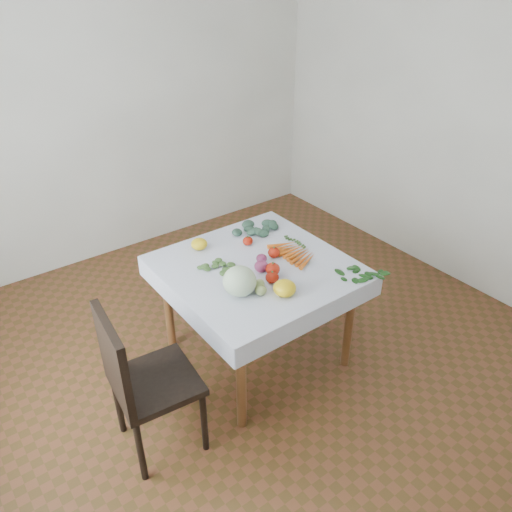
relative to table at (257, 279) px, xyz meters
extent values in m
plane|color=brown|center=(0.00, 0.00, -0.65)|extent=(4.00, 4.00, 0.00)
cube|color=white|center=(0.00, 2.00, 0.70)|extent=(4.00, 0.04, 2.70)
cube|color=brown|center=(0.00, 0.00, 0.08)|extent=(1.00, 1.00, 0.04)
cylinder|color=brown|center=(-0.44, -0.44, -0.30)|extent=(0.06, 0.06, 0.71)
cylinder|color=brown|center=(0.44, -0.44, -0.30)|extent=(0.06, 0.06, 0.71)
cylinder|color=brown|center=(-0.44, 0.44, -0.30)|extent=(0.06, 0.06, 0.71)
cylinder|color=brown|center=(0.44, 0.44, -0.30)|extent=(0.06, 0.06, 0.71)
cube|color=white|center=(0.00, 0.00, 0.10)|extent=(1.12, 1.12, 0.01)
cube|color=black|center=(-0.88, -0.25, -0.19)|extent=(0.47, 0.47, 0.04)
cube|color=black|center=(-1.07, -0.23, 0.07)|extent=(0.08, 0.44, 0.48)
cylinder|color=black|center=(-1.08, -0.42, -0.43)|extent=(0.04, 0.04, 0.44)
cylinder|color=black|center=(-0.71, -0.46, -0.43)|extent=(0.04, 0.04, 0.44)
cylinder|color=black|center=(-1.04, -0.05, -0.43)|extent=(0.04, 0.04, 0.44)
cylinder|color=black|center=(-0.67, -0.09, -0.43)|extent=(0.04, 0.04, 0.44)
ellipsoid|color=silver|center=(-0.26, -0.19, 0.19)|extent=(0.24, 0.24, 0.18)
ellipsoid|color=#AD1D0B|center=(0.11, 0.25, 0.13)|extent=(0.09, 0.09, 0.06)
ellipsoid|color=#AD1D0B|center=(0.15, 0.02, 0.14)|extent=(0.09, 0.09, 0.07)
ellipsoid|color=#AD1D0B|center=(0.02, -0.14, 0.14)|extent=(0.10, 0.10, 0.08)
ellipsoid|color=#AD1D0B|center=(-0.04, -0.21, 0.14)|extent=(0.10, 0.10, 0.07)
ellipsoid|color=yellow|center=(-0.18, 0.40, 0.14)|extent=(0.14, 0.14, 0.08)
ellipsoid|color=yellow|center=(-0.06, -0.35, 0.15)|extent=(0.16, 0.16, 0.09)
ellipsoid|color=#58193B|center=(-0.02, -0.07, 0.14)|extent=(0.10, 0.10, 0.08)
ellipsoid|color=#58193B|center=(0.05, 0.01, 0.13)|extent=(0.08, 0.08, 0.06)
ellipsoid|color=tan|center=(-0.17, -0.23, 0.13)|extent=(0.06, 0.06, 0.05)
ellipsoid|color=tan|center=(-0.19, -0.21, 0.13)|extent=(0.06, 0.06, 0.05)
ellipsoid|color=tan|center=(-0.19, -0.26, 0.13)|extent=(0.06, 0.06, 0.05)
ellipsoid|color=tan|center=(-0.13, -0.20, 0.13)|extent=(0.06, 0.06, 0.05)
ellipsoid|color=tan|center=(-0.26, -0.23, 0.13)|extent=(0.06, 0.06, 0.05)
cone|color=orange|center=(0.28, 0.09, 0.12)|extent=(0.20, 0.09, 0.03)
cone|color=orange|center=(0.28, 0.06, 0.12)|extent=(0.21, 0.08, 0.03)
cone|color=orange|center=(0.28, 0.03, 0.12)|extent=(0.21, 0.06, 0.03)
cone|color=orange|center=(0.28, -0.01, 0.12)|extent=(0.21, 0.04, 0.03)
cone|color=orange|center=(0.28, -0.04, 0.12)|extent=(0.21, 0.04, 0.03)
cone|color=orange|center=(0.28, -0.07, 0.12)|extent=(0.21, 0.06, 0.03)
cone|color=orange|center=(0.28, -0.10, 0.12)|extent=(0.21, 0.07, 0.03)
cone|color=orange|center=(0.28, -0.14, 0.12)|extent=(0.20, 0.09, 0.03)
cone|color=orange|center=(0.28, -0.17, 0.12)|extent=(0.20, 0.11, 0.03)
ellipsoid|color=#355743|center=(0.31, 0.39, 0.12)|extent=(0.07, 0.07, 0.04)
ellipsoid|color=#355743|center=(0.26, 0.42, 0.12)|extent=(0.07, 0.07, 0.04)
ellipsoid|color=#355743|center=(0.27, 0.35, 0.12)|extent=(0.07, 0.07, 0.04)
ellipsoid|color=#355743|center=(0.33, 0.42, 0.12)|extent=(0.07, 0.07, 0.04)
ellipsoid|color=#355743|center=(0.21, 0.40, 0.12)|extent=(0.07, 0.07, 0.04)
ellipsoid|color=#355743|center=(0.34, 0.34, 0.12)|extent=(0.07, 0.07, 0.04)
ellipsoid|color=#355743|center=(0.28, 0.47, 0.12)|extent=(0.07, 0.07, 0.04)
ellipsoid|color=#355743|center=(0.21, 0.33, 0.12)|extent=(0.07, 0.07, 0.04)
ellipsoid|color=#355743|center=(0.40, 0.40, 0.12)|extent=(0.07, 0.07, 0.04)
ellipsoid|color=#355743|center=(0.18, 0.45, 0.12)|extent=(0.07, 0.07, 0.04)
ellipsoid|color=#355743|center=(0.30, 0.28, 0.12)|extent=(0.07, 0.07, 0.04)
ellipsoid|color=#355743|center=(0.36, 0.49, 0.12)|extent=(0.07, 0.07, 0.04)
ellipsoid|color=#355743|center=(0.13, 0.36, 0.12)|extent=(0.07, 0.07, 0.04)
ellipsoid|color=#195119|center=(0.47, -0.49, 0.11)|extent=(0.06, 0.04, 0.01)
ellipsoid|color=#195119|center=(0.44, -0.46, 0.11)|extent=(0.06, 0.04, 0.01)
ellipsoid|color=#195119|center=(0.45, -0.51, 0.11)|extent=(0.06, 0.04, 0.01)
ellipsoid|color=#195119|center=(0.49, -0.46, 0.11)|extent=(0.06, 0.04, 0.01)
ellipsoid|color=#195119|center=(0.41, -0.47, 0.11)|extent=(0.06, 0.04, 0.01)
ellipsoid|color=#195119|center=(0.49, -0.52, 0.11)|extent=(0.06, 0.04, 0.01)
ellipsoid|color=#195119|center=(0.46, -0.43, 0.11)|extent=(0.06, 0.04, 0.01)
ellipsoid|color=#195119|center=(0.40, -0.52, 0.11)|extent=(0.06, 0.04, 0.01)
ellipsoid|color=#195119|center=(0.53, -0.48, 0.11)|extent=(0.06, 0.04, 0.01)
ellipsoid|color=#195119|center=(0.39, -0.43, 0.11)|extent=(0.06, 0.04, 0.01)
ellipsoid|color=#195119|center=(0.46, -0.56, 0.11)|extent=(0.06, 0.04, 0.01)
ellipsoid|color=#195119|center=(0.52, -0.42, 0.11)|extent=(0.06, 0.04, 0.01)
ellipsoid|color=#195119|center=(0.35, -0.49, 0.11)|extent=(0.06, 0.04, 0.01)
ellipsoid|color=#195119|center=(0.55, -0.53, 0.11)|extent=(0.06, 0.04, 0.01)
ellipsoid|color=#195119|center=(0.43, -0.38, 0.11)|extent=(0.06, 0.04, 0.01)
ellipsoid|color=#195119|center=(0.39, -0.57, 0.11)|extent=(0.06, 0.04, 0.01)
ellipsoid|color=#4E7033|center=(-0.20, 0.10, 0.11)|extent=(0.05, 0.05, 0.02)
ellipsoid|color=#4E7033|center=(-0.22, 0.12, 0.11)|extent=(0.05, 0.05, 0.02)
ellipsoid|color=#4E7033|center=(-0.22, 0.08, 0.11)|extent=(0.05, 0.05, 0.02)
ellipsoid|color=#4E7033|center=(-0.17, 0.12, 0.11)|extent=(0.05, 0.05, 0.02)
ellipsoid|color=#4E7033|center=(-0.26, 0.11, 0.11)|extent=(0.05, 0.05, 0.02)
ellipsoid|color=#4E7033|center=(-0.18, 0.06, 0.11)|extent=(0.05, 0.05, 0.02)
ellipsoid|color=#4E7033|center=(-0.20, 0.16, 0.11)|extent=(0.05, 0.05, 0.02)
ellipsoid|color=#4E7033|center=(-0.27, 0.07, 0.11)|extent=(0.05, 0.05, 0.02)
ellipsoid|color=#4E7033|center=(-0.13, 0.10, 0.11)|extent=(0.05, 0.05, 0.02)
ellipsoid|color=#4E7033|center=(-0.28, 0.16, 0.11)|extent=(0.05, 0.05, 0.02)
ellipsoid|color=#4E7033|center=(-0.21, 0.02, 0.11)|extent=(0.05, 0.05, 0.02)
camera|label=1|loc=(-1.61, -2.15, 1.82)|focal=35.00mm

